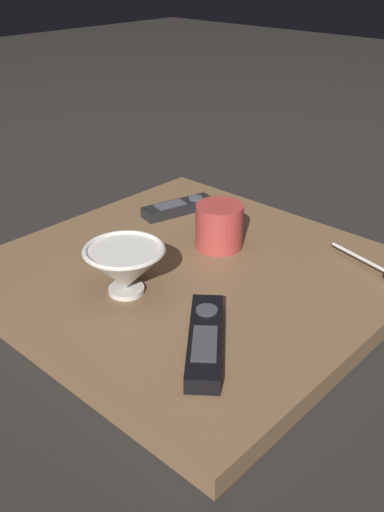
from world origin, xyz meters
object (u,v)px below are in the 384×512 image
object	(u,v)px
tv_remote_near	(178,207)
tv_remote_far	(205,340)
cereal_bowl	(125,268)
coffee_mug	(219,226)

from	to	relation	value
tv_remote_near	tv_remote_far	bearing A→B (deg)	138.57
cereal_bowl	tv_remote_near	distance (m)	0.32
coffee_mug	tv_remote_far	distance (m)	0.31
tv_remote_near	coffee_mug	bearing A→B (deg)	159.70
cereal_bowl	tv_remote_near	size ratio (longest dim) A/B	0.81
coffee_mug	tv_remote_near	bearing A→B (deg)	-20.30
coffee_mug	tv_remote_far	world-z (taller)	coffee_mug
tv_remote_near	cereal_bowl	bearing A→B (deg)	118.96
coffee_mug	cereal_bowl	bearing A→B (deg)	88.72
coffee_mug	tv_remote_far	bearing A→B (deg)	126.90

